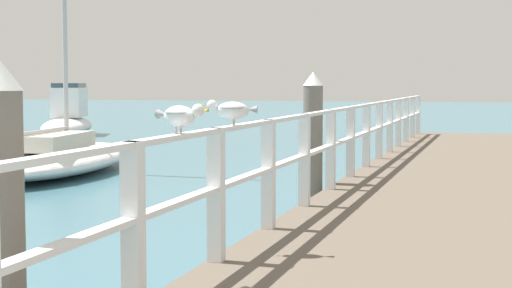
# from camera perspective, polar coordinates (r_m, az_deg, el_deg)

# --- Properties ---
(pier_deck) EXTENTS (2.67, 23.42, 0.43)m
(pier_deck) POSITION_cam_1_polar(r_m,az_deg,el_deg) (12.55, 12.23, -3.38)
(pier_deck) COLOR brown
(pier_deck) RESTS_ON ground_plane
(pier_railing) EXTENTS (0.12, 21.94, 1.08)m
(pier_railing) POSITION_cam_1_polar(r_m,az_deg,el_deg) (12.62, 6.60, 0.73)
(pier_railing) COLOR white
(pier_railing) RESTS_ON pier_deck
(dock_piling_far) EXTENTS (0.29, 0.29, 2.02)m
(dock_piling_far) POSITION_cam_1_polar(r_m,az_deg,el_deg) (11.77, 3.97, 0.16)
(dock_piling_far) COLOR #6B6056
(dock_piling_far) RESTS_ON ground_plane
(seagull_foreground) EXTENTS (0.46, 0.24, 0.21)m
(seagull_foreground) POSITION_cam_1_polar(r_m,az_deg,el_deg) (5.82, -5.28, 2.03)
(seagull_foreground) COLOR white
(seagull_foreground) RESTS_ON pier_railing
(seagull_background) EXTENTS (0.47, 0.22, 0.21)m
(seagull_background) POSITION_cam_1_polar(r_m,az_deg,el_deg) (6.96, -1.71, 2.42)
(seagull_background) COLOR white
(seagull_background) RESTS_ON pier_railing
(boat_0) EXTENTS (3.17, 5.34, 1.85)m
(boat_0) POSITION_cam_1_polar(r_m,az_deg,el_deg) (29.68, -12.94, 1.76)
(boat_0) COLOR white
(boat_0) RESTS_ON ground_plane
(boat_5) EXTENTS (2.97, 6.40, 7.84)m
(boat_5) POSITION_cam_1_polar(r_m,az_deg,el_deg) (17.24, -13.48, -0.84)
(boat_5) COLOR white
(boat_5) RESTS_ON ground_plane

